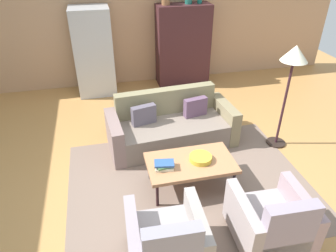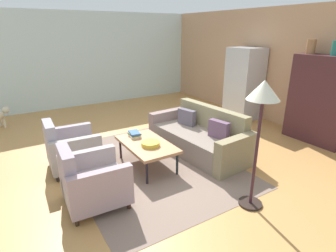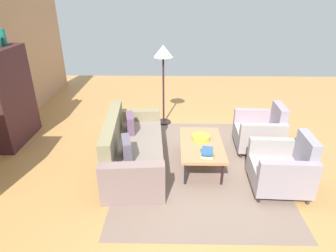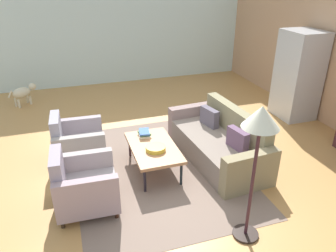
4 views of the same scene
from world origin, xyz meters
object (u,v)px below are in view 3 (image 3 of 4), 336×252
object	(u,v)px
coffee_table	(201,145)
vase_small	(3,37)
couch	(130,150)
fruit_bowl	(201,137)
book_stack	(207,153)
armchair_left	(284,169)
floor_lamp	(163,59)
armchair_right	(262,132)
cabinet	(6,97)

from	to	relation	value
coffee_table	vase_small	xyz separation A→B (m)	(1.22, 3.60, 1.55)
couch	fruit_bowl	world-z (taller)	couch
fruit_bowl	book_stack	world-z (taller)	book_stack
armchair_left	couch	bearing A→B (deg)	78.16
coffee_table	fruit_bowl	world-z (taller)	fruit_bowl
floor_lamp	couch	bearing A→B (deg)	164.01
fruit_bowl	floor_lamp	xyz separation A→B (m)	(1.61, 0.68, 0.98)
coffee_table	armchair_right	world-z (taller)	armchair_right
cabinet	vase_small	distance (m)	1.10
armchair_right	book_stack	size ratio (longest dim) A/B	3.09
couch	vase_small	distance (m)	3.17
couch	coffee_table	world-z (taller)	couch
couch	cabinet	distance (m)	2.64
armchair_right	fruit_bowl	world-z (taller)	armchair_right
coffee_table	book_stack	xyz separation A→B (m)	(-0.39, -0.05, 0.08)
couch	cabinet	size ratio (longest dim) A/B	1.20
fruit_bowl	floor_lamp	world-z (taller)	floor_lamp
vase_small	armchair_right	bearing A→B (deg)	-97.39
couch	cabinet	xyz separation A→B (m)	(0.87, 2.42, 0.61)
coffee_table	book_stack	distance (m)	0.40
vase_small	floor_lamp	world-z (taller)	vase_small
armchair_right	vase_small	distance (m)	5.07
couch	armchair_right	bearing A→B (deg)	100.00
fruit_bowl	cabinet	xyz separation A→B (m)	(0.73, 3.61, 0.43)
armchair_left	vase_small	size ratio (longest dim) A/B	3.05
armchair_left	floor_lamp	world-z (taller)	floor_lamp
armchair_right	vase_small	bearing A→B (deg)	85.05
couch	floor_lamp	world-z (taller)	floor_lamp
cabinet	fruit_bowl	bearing A→B (deg)	-101.45
fruit_bowl	cabinet	bearing A→B (deg)	78.55
fruit_bowl	vase_small	size ratio (longest dim) A/B	1.07
armchair_left	fruit_bowl	distance (m)	1.39
vase_small	couch	bearing A→B (deg)	-116.84
book_stack	vase_small	bearing A→B (deg)	66.32
cabinet	floor_lamp	world-z (taller)	cabinet
coffee_table	fruit_bowl	size ratio (longest dim) A/B	3.89
couch	fruit_bowl	xyz separation A→B (m)	(0.14, -1.19, 0.18)
coffee_table	floor_lamp	xyz separation A→B (m)	(1.75, 0.68, 1.05)
armchair_right	fruit_bowl	bearing A→B (deg)	114.05
floor_lamp	cabinet	bearing A→B (deg)	106.76
couch	coffee_table	xyz separation A→B (m)	(0.01, -1.19, 0.11)
armchair_left	book_stack	size ratio (longest dim) A/B	3.09
book_stack	cabinet	xyz separation A→B (m)	(1.25, 3.66, 0.42)
cabinet	couch	bearing A→B (deg)	-109.82
coffee_table	armchair_left	bearing A→B (deg)	-117.33
vase_small	fruit_bowl	bearing A→B (deg)	-106.70
couch	book_stack	bearing A→B (deg)	68.55
vase_small	coffee_table	bearing A→B (deg)	-108.65
coffee_table	floor_lamp	size ratio (longest dim) A/B	0.70
cabinet	vase_small	size ratio (longest dim) A/B	6.24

